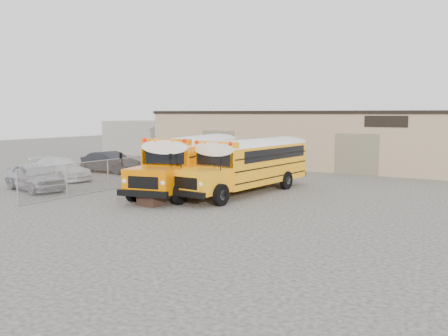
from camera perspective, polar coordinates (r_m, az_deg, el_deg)
The scene contains 10 objects.
ground at distance 26.04m, azimuth -3.72°, elevation -3.64°, with size 120.00×120.00×0.00m, color #302D2C.
warehouse at distance 43.51m, azimuth 11.89°, elevation 3.39°, with size 30.20×10.20×4.67m.
chainlink_fence at distance 31.96m, azimuth -9.31°, elevation -0.23°, with size 0.07×18.07×1.81m.
distant_building_left at distance 56.65m, azimuth -8.76°, elevation 3.52°, with size 8.00×6.00×3.60m, color gray.
school_bus_left at distance 35.27m, azimuth 0.33°, elevation 2.01°, with size 5.05×11.23×3.19m.
school_bus_right at distance 33.80m, azimuth 8.75°, elevation 1.63°, with size 3.31×10.66×3.08m.
tarp_bundle at distance 24.56m, azimuth -8.31°, elevation -2.32°, with size 1.20×1.20×1.64m.
car_silver at distance 30.94m, azimuth -20.85°, elevation -0.94°, with size 1.92×4.77×1.63m, color silver.
car_white at distance 35.26m, azimuth -18.21°, elevation -0.11°, with size 2.09×5.14×1.49m, color silver.
car_dark at distance 38.54m, azimuth -12.85°, elevation 0.65°, with size 1.68×4.83×1.59m, color #222227.
Camera 1 is at (15.04, -20.78, 4.50)m, focal length 40.00 mm.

